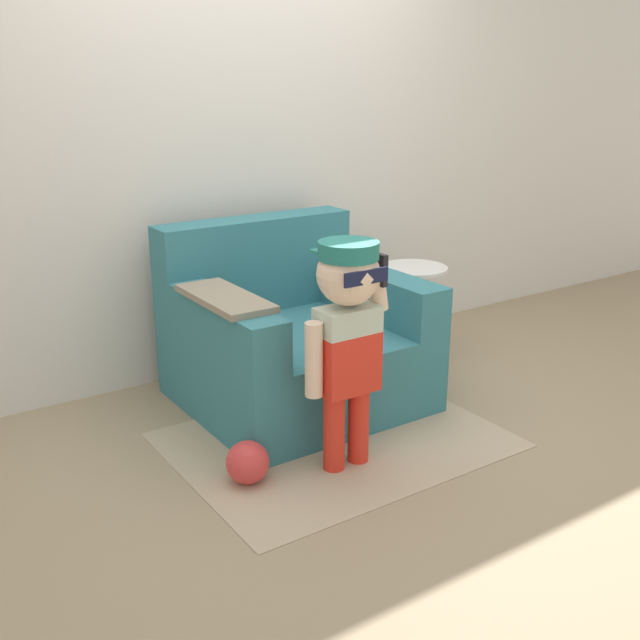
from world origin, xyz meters
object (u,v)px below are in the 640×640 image
at_px(armchair, 291,340).
at_px(toy_ball, 248,462).
at_px(person_child, 347,321).
at_px(side_table, 412,303).

xyz_separation_m(armchair, toy_ball, (-0.59, -0.62, -0.22)).
bearing_deg(person_child, toy_ball, 165.34).
relative_size(person_child, toy_ball, 5.44).
xyz_separation_m(person_child, toy_ball, (-0.41, 0.11, -0.56)).
distance_m(person_child, side_table, 1.39).
height_order(side_table, toy_ball, side_table).
bearing_deg(armchair, toy_ball, -133.91).
xyz_separation_m(person_child, side_table, (1.07, 0.83, -0.32)).
height_order(person_child, toy_ball, person_child).
xyz_separation_m(armchair, person_child, (-0.18, -0.72, 0.33)).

